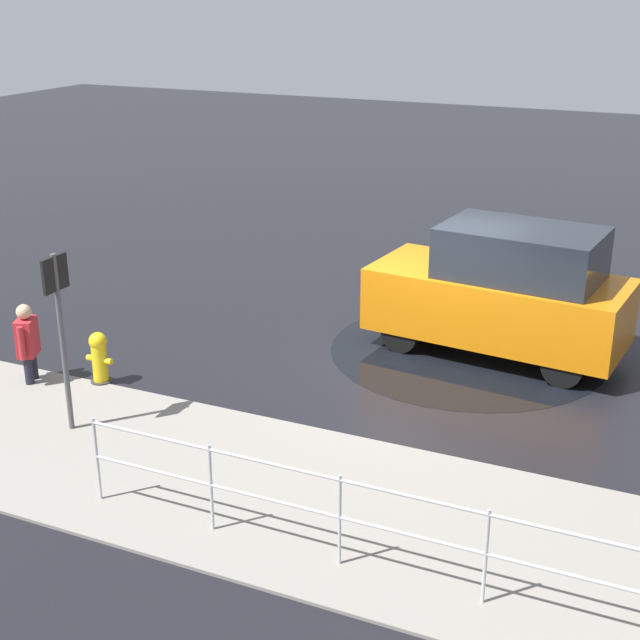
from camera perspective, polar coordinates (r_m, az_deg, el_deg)
name	(u,v)px	position (r m, az deg, el deg)	size (l,w,h in m)	color
ground_plane	(419,364)	(13.73, 6.34, -2.81)	(60.00, 60.00, 0.00)	black
kerb_strip	(302,499)	(10.24, -1.18, -11.38)	(24.00, 3.20, 0.04)	gray
moving_hatchback	(504,291)	(13.97, 11.67, 1.82)	(4.06, 2.11, 2.06)	orange
fire_hydrant	(99,359)	(13.22, -13.94, -2.41)	(0.42, 0.31, 0.80)	gold
pedestrian	(27,340)	(13.41, -18.22, -1.22)	(0.36, 0.53, 1.22)	#B2262D
metal_railing	(411,523)	(8.64, 5.84, -12.81)	(7.32, 0.04, 1.05)	#B7BABF
sign_post	(60,318)	(11.51, -16.31, 0.15)	(0.07, 0.44, 2.40)	#4C4C51
puddle_patch	(467,351)	(14.29, 9.41, -1.98)	(4.34, 4.34, 0.01)	black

